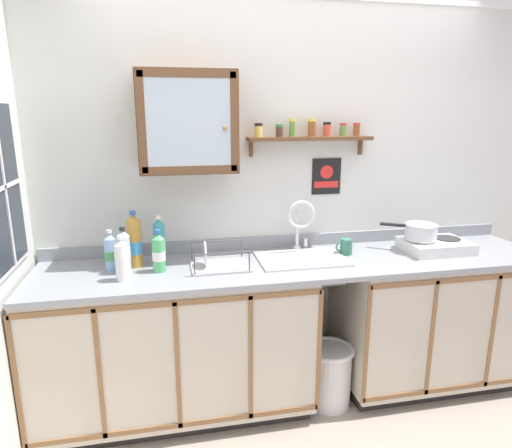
{
  "coord_description": "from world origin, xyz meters",
  "views": [
    {
      "loc": [
        -0.78,
        -2.13,
        1.8
      ],
      "look_at": [
        -0.25,
        0.47,
        1.14
      ],
      "focal_mm": 31.23,
      "sensor_mm": 36.0,
      "label": 1
    }
  ],
  "objects_px": {
    "hot_plate_stove": "(435,246)",
    "bottle_soda_green_1": "(159,253)",
    "sink": "(301,261)",
    "wall_cabinet": "(188,122)",
    "saucepan": "(421,231)",
    "bottle_water_blue_5": "(111,252)",
    "mug": "(346,247)",
    "bottle_detergent_teal_0": "(159,243)",
    "trash_bin": "(329,374)",
    "dish_rack": "(218,264)",
    "bottle_juice_amber_3": "(135,242)",
    "bottle_opaque_white_2": "(122,260)",
    "warning_sign": "(326,177)",
    "bottle_water_clear_4": "(124,252)"
  },
  "relations": [
    {
      "from": "wall_cabinet",
      "to": "trash_bin",
      "type": "height_order",
      "value": "wall_cabinet"
    },
    {
      "from": "saucepan",
      "to": "warning_sign",
      "type": "bearing_deg",
      "value": 153.95
    },
    {
      "from": "bottle_detergent_teal_0",
      "to": "wall_cabinet",
      "type": "relative_size",
      "value": 0.52
    },
    {
      "from": "bottle_water_blue_5",
      "to": "warning_sign",
      "type": "relative_size",
      "value": 1.0
    },
    {
      "from": "bottle_water_clear_4",
      "to": "wall_cabinet",
      "type": "xyz_separation_m",
      "value": [
        0.39,
        0.18,
        0.7
      ]
    },
    {
      "from": "sink",
      "to": "saucepan",
      "type": "bearing_deg",
      "value": -0.04
    },
    {
      "from": "bottle_opaque_white_2",
      "to": "bottle_juice_amber_3",
      "type": "height_order",
      "value": "bottle_juice_amber_3"
    },
    {
      "from": "bottle_soda_green_1",
      "to": "mug",
      "type": "bearing_deg",
      "value": 4.07
    },
    {
      "from": "bottle_detergent_teal_0",
      "to": "warning_sign",
      "type": "bearing_deg",
      "value": 10.52
    },
    {
      "from": "bottle_opaque_white_2",
      "to": "saucepan",
      "type": "bearing_deg",
      "value": 4.77
    },
    {
      "from": "bottle_opaque_white_2",
      "to": "hot_plate_stove",
      "type": "bearing_deg",
      "value": 3.82
    },
    {
      "from": "hot_plate_stove",
      "to": "bottle_water_blue_5",
      "type": "bearing_deg",
      "value": 178.56
    },
    {
      "from": "bottle_opaque_white_2",
      "to": "warning_sign",
      "type": "xyz_separation_m",
      "value": [
        1.3,
        0.43,
        0.35
      ]
    },
    {
      "from": "sink",
      "to": "trash_bin",
      "type": "relative_size",
      "value": 1.37
    },
    {
      "from": "bottle_opaque_white_2",
      "to": "wall_cabinet",
      "type": "relative_size",
      "value": 0.43
    },
    {
      "from": "saucepan",
      "to": "bottle_water_blue_5",
      "type": "bearing_deg",
      "value": 179.21
    },
    {
      "from": "bottle_detergent_teal_0",
      "to": "bottle_soda_green_1",
      "type": "height_order",
      "value": "bottle_detergent_teal_0"
    },
    {
      "from": "mug",
      "to": "trash_bin",
      "type": "relative_size",
      "value": 0.3
    },
    {
      "from": "bottle_water_blue_5",
      "to": "bottle_detergent_teal_0",
      "type": "bearing_deg",
      "value": 8.51
    },
    {
      "from": "hot_plate_stove",
      "to": "wall_cabinet",
      "type": "relative_size",
      "value": 0.71
    },
    {
      "from": "bottle_water_blue_5",
      "to": "wall_cabinet",
      "type": "distance_m",
      "value": 0.87
    },
    {
      "from": "sink",
      "to": "bottle_water_blue_5",
      "type": "height_order",
      "value": "sink"
    },
    {
      "from": "bottle_water_clear_4",
      "to": "mug",
      "type": "relative_size",
      "value": 2.28
    },
    {
      "from": "bottle_detergent_teal_0",
      "to": "bottle_water_blue_5",
      "type": "relative_size",
      "value": 1.26
    },
    {
      "from": "bottle_soda_green_1",
      "to": "bottle_water_blue_5",
      "type": "bearing_deg",
      "value": 163.7
    },
    {
      "from": "mug",
      "to": "bottle_detergent_teal_0",
      "type": "bearing_deg",
      "value": 178.17
    },
    {
      "from": "bottle_opaque_white_2",
      "to": "bottle_water_clear_4",
      "type": "relative_size",
      "value": 0.93
    },
    {
      "from": "saucepan",
      "to": "dish_rack",
      "type": "xyz_separation_m",
      "value": [
        -1.33,
        -0.05,
        -0.11
      ]
    },
    {
      "from": "bottle_water_clear_4",
      "to": "mug",
      "type": "xyz_separation_m",
      "value": [
        1.35,
        0.07,
        -0.07
      ]
    },
    {
      "from": "dish_rack",
      "to": "bottle_opaque_white_2",
      "type": "bearing_deg",
      "value": -168.85
    },
    {
      "from": "saucepan",
      "to": "bottle_soda_green_1",
      "type": "xyz_separation_m",
      "value": [
        -1.66,
        -0.05,
        -0.02
      ]
    },
    {
      "from": "saucepan",
      "to": "bottle_opaque_white_2",
      "type": "bearing_deg",
      "value": -175.23
    },
    {
      "from": "sink",
      "to": "wall_cabinet",
      "type": "relative_size",
      "value": 0.93
    },
    {
      "from": "saucepan",
      "to": "wall_cabinet",
      "type": "distance_m",
      "value": 1.62
    },
    {
      "from": "hot_plate_stove",
      "to": "wall_cabinet",
      "type": "bearing_deg",
      "value": 173.78
    },
    {
      "from": "bottle_juice_amber_3",
      "to": "dish_rack",
      "type": "distance_m",
      "value": 0.5
    },
    {
      "from": "bottle_detergent_teal_0",
      "to": "bottle_water_clear_4",
      "type": "bearing_deg",
      "value": -151.79
    },
    {
      "from": "bottle_juice_amber_3",
      "to": "wall_cabinet",
      "type": "height_order",
      "value": "wall_cabinet"
    },
    {
      "from": "sink",
      "to": "trash_bin",
      "type": "distance_m",
      "value": 0.74
    },
    {
      "from": "saucepan",
      "to": "bottle_water_clear_4",
      "type": "relative_size",
      "value": 1.24
    },
    {
      "from": "bottle_water_blue_5",
      "to": "trash_bin",
      "type": "relative_size",
      "value": 0.61
    },
    {
      "from": "bottle_soda_green_1",
      "to": "bottle_water_clear_4",
      "type": "height_order",
      "value": "bottle_water_clear_4"
    },
    {
      "from": "bottle_detergent_teal_0",
      "to": "wall_cabinet",
      "type": "distance_m",
      "value": 0.72
    },
    {
      "from": "bottle_juice_amber_3",
      "to": "warning_sign",
      "type": "relative_size",
      "value": 1.4
    },
    {
      "from": "dish_rack",
      "to": "warning_sign",
      "type": "relative_size",
      "value": 1.4
    },
    {
      "from": "bottle_soda_green_1",
      "to": "bottle_water_blue_5",
      "type": "height_order",
      "value": "bottle_soda_green_1"
    },
    {
      "from": "saucepan",
      "to": "bottle_opaque_white_2",
      "type": "xyz_separation_m",
      "value": [
        -1.85,
        -0.15,
        -0.02
      ]
    },
    {
      "from": "bottle_detergent_teal_0",
      "to": "trash_bin",
      "type": "distance_m",
      "value": 1.34
    },
    {
      "from": "saucepan",
      "to": "mug",
      "type": "bearing_deg",
      "value": 176.48
    },
    {
      "from": "hot_plate_stove",
      "to": "bottle_soda_green_1",
      "type": "relative_size",
      "value": 1.68
    }
  ]
}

